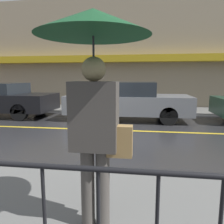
% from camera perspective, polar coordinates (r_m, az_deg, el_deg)
% --- Properties ---
extents(ground_plane, '(80.00, 80.00, 0.00)m').
position_cam_1_polar(ground_plane, '(6.90, -4.56, -4.60)').
color(ground_plane, '#262628').
extents(sidewalk_near, '(28.00, 2.45, 0.10)m').
position_cam_1_polar(sidewalk_near, '(3.06, -24.36, -22.46)').
color(sidewalk_near, '#60605E').
rests_on(sidewalk_near, ground_plane).
extents(sidewalk_far, '(28.00, 2.16, 0.10)m').
position_cam_1_polar(sidewalk_far, '(10.97, 0.28, 0.73)').
color(sidewalk_far, '#60605E').
rests_on(sidewalk_far, ground_plane).
extents(lane_marking, '(25.20, 0.12, 0.01)m').
position_cam_1_polar(lane_marking, '(6.90, -4.56, -4.57)').
color(lane_marking, gold).
rests_on(lane_marking, ground_plane).
extents(building_storefront, '(28.00, 0.85, 5.79)m').
position_cam_1_polar(building_storefront, '(12.12, 1.10, 14.90)').
color(building_storefront, gray).
rests_on(building_storefront, ground_plane).
extents(pedestrian, '(1.05, 1.05, 2.11)m').
position_cam_1_polar(pedestrian, '(2.05, -4.68, 13.36)').
color(pedestrian, '#4C4742').
rests_on(pedestrian, sidewalk_near).
extents(car_grey, '(4.68, 1.91, 1.45)m').
position_cam_1_polar(car_grey, '(8.49, 3.90, 3.04)').
color(car_grey, slate).
rests_on(car_grey, ground_plane).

